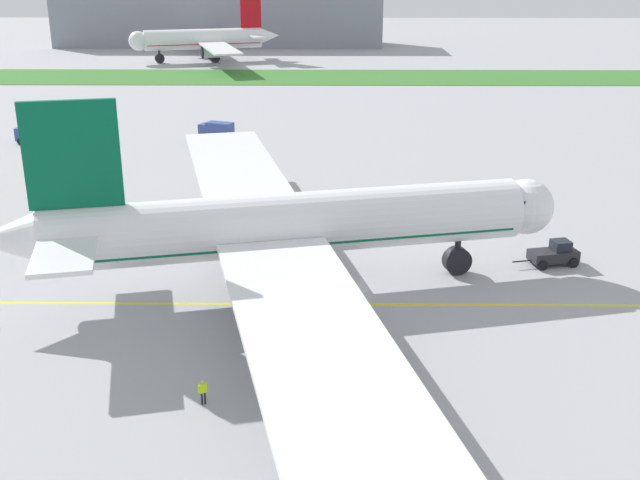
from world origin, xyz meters
TOP-DOWN VIEW (x-y plane):
  - ground_plane at (0.00, 0.00)m, footprint 600.00×600.00m
  - apron_taxi_line at (0.00, -3.34)m, footprint 280.00×0.36m
  - grass_median_strip at (0.00, 120.05)m, footprint 320.00×24.00m
  - airliner_foreground at (-5.53, -0.25)m, footprint 47.50×75.72m
  - pushback_tug at (18.83, 5.44)m, footprint 6.20×3.15m
  - ground_crew_wingwalker_port at (-9.51, -18.25)m, footprint 0.55×0.44m
  - service_truck_fuel_bowser at (-18.76, 56.17)m, footprint 5.65×3.92m
  - service_truck_catering_van at (-45.64, 53.48)m, footprint 5.26×2.54m
  - parked_airliner_far_left at (-33.95, 147.88)m, footprint 38.56×59.38m
  - terminal_building at (-35.12, 187.07)m, footprint 99.02×20.00m

SIDE VIEW (x-z plane):
  - ground_plane at x=0.00m, z-range 0.00..0.00m
  - apron_taxi_line at x=0.00m, z-range 0.00..0.01m
  - grass_median_strip at x=0.00m, z-range 0.00..0.10m
  - pushback_tug at x=18.83m, z-range -0.10..2.18m
  - ground_crew_wingwalker_port at x=-9.51m, z-range 0.19..1.91m
  - service_truck_catering_van at x=-45.64m, z-range 0.16..2.70m
  - service_truck_fuel_bowser at x=-18.76m, z-range 0.14..2.78m
  - airliner_foreground at x=-5.53m, z-range -2.66..13.89m
  - parked_airliner_far_left at x=-33.95m, z-range -2.69..13.97m
  - terminal_building at x=-35.12m, z-range 0.00..18.00m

